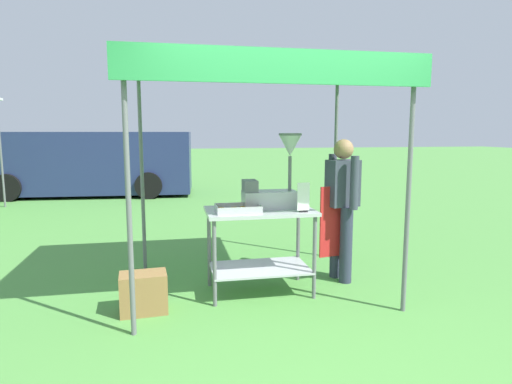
% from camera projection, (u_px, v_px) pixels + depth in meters
% --- Properties ---
extents(ground_plane, '(70.00, 70.00, 0.00)m').
position_uv_depth(ground_plane, '(219.00, 208.00, 9.59)').
color(ground_plane, '#519342').
extents(stall_canopy, '(2.68, 2.00, 2.36)m').
position_uv_depth(stall_canopy, '(258.00, 76.00, 4.37)').
color(stall_canopy, slate).
rests_on(stall_canopy, ground).
extents(donut_cart, '(1.11, 0.67, 0.89)m').
position_uv_depth(donut_cart, '(260.00, 232.00, 4.49)').
color(donut_cart, '#B7B7BC').
rests_on(donut_cart, ground).
extents(donut_tray, '(0.45, 0.31, 0.07)m').
position_uv_depth(donut_tray, '(238.00, 210.00, 4.32)').
color(donut_tray, '#B7B7BC').
rests_on(donut_tray, donut_cart).
extents(donut_fryer, '(0.62, 0.28, 0.78)m').
position_uv_depth(donut_fryer, '(274.00, 183.00, 4.53)').
color(donut_fryer, '#B7B7BC').
rests_on(donut_fryer, donut_cart).
extents(menu_sign, '(0.13, 0.05, 0.30)m').
position_uv_depth(menu_sign, '(303.00, 199.00, 4.30)').
color(menu_sign, black).
rests_on(menu_sign, donut_cart).
extents(vendor, '(0.46, 0.54, 1.61)m').
position_uv_depth(vendor, '(342.00, 202.00, 4.84)').
color(vendor, '#2D3347').
rests_on(vendor, ground).
extents(supply_crate, '(0.45, 0.31, 0.38)m').
position_uv_depth(supply_crate, '(144.00, 293.00, 4.04)').
color(supply_crate, olive).
rests_on(supply_crate, ground).
extents(van_navy, '(5.58, 2.39, 1.69)m').
position_uv_depth(van_navy, '(89.00, 162.00, 11.56)').
color(van_navy, navy).
rests_on(van_navy, ground).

